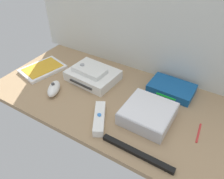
{
  "coord_description": "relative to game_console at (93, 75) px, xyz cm",
  "views": [
    {
      "loc": [
        34.47,
        -57.34,
        57.36
      ],
      "look_at": [
        0.0,
        0.0,
        4.0
      ],
      "focal_mm": 34.83,
      "sensor_mm": 36.0,
      "label": 1
    }
  ],
  "objects": [
    {
      "name": "back_wall",
      "position": [
        13.6,
        18.39,
        29.8
      ],
      "size": [
        110.0,
        1.2,
        64.0
      ],
      "primitive_type": "cube",
      "color": "silver",
      "rests_on": "ground"
    },
    {
      "name": "ground_plane",
      "position": [
        13.6,
        -6.21,
        -3.2
      ],
      "size": [
        100.0,
        48.0,
        2.0
      ],
      "primitive_type": "cube",
      "color": "#9E7F5B",
      "rests_on": "ground"
    },
    {
      "name": "game_console",
      "position": [
        0.0,
        0.0,
        0.0
      ],
      "size": [
        22.14,
        17.69,
        4.4
      ],
      "rotation": [
        0.0,
        0.0,
        -0.07
      ],
      "color": "white",
      "rests_on": "ground_plane"
    },
    {
      "name": "game_case",
      "position": [
        -24.84,
        -6.22,
        -1.44
      ],
      "size": [
        17.82,
        21.74,
        1.56
      ],
      "rotation": [
        0.0,
        0.0,
        -0.25
      ],
      "color": "white",
      "rests_on": "ground_plane"
    },
    {
      "name": "mini_computer",
      "position": [
        30.69,
        -9.86,
        0.44
      ],
      "size": [
        17.29,
        17.29,
        5.3
      ],
      "rotation": [
        0.0,
        0.0,
        -0.02
      ],
      "color": "silver",
      "rests_on": "ground_plane"
    },
    {
      "name": "remote_classic_pad",
      "position": [
        -0.92,
        -1.16,
        3.21
      ],
      "size": [
        15.02,
        9.17,
        2.4
      ],
      "rotation": [
        0.0,
        0.0,
        -0.08
      ],
      "color": "white",
      "rests_on": "game_console"
    },
    {
      "name": "stylus_pen",
      "position": [
        48.37,
        -7.12,
        -1.85
      ],
      "size": [
        1.41,
        9.03,
        0.7
      ],
      "primitive_type": "cylinder",
      "rotation": [
        0.0,
        1.57,
        1.65
      ],
      "color": "red",
      "rests_on": "ground_plane"
    },
    {
      "name": "sensor_bar",
      "position": [
        34.11,
        -25.5,
        -1.5
      ],
      "size": [
        24.02,
        2.15,
        1.4
      ],
      "primitive_type": "cube",
      "rotation": [
        0.0,
        0.0,
        -0.01
      ],
      "color": "black",
      "rests_on": "ground_plane"
    },
    {
      "name": "network_router",
      "position": [
        32.87,
        9.6,
        -0.5
      ],
      "size": [
        18.35,
        12.78,
        3.4
      ],
      "rotation": [
        0.0,
        0.0,
        -0.03
      ],
      "color": "#145193",
      "rests_on": "ground_plane"
    },
    {
      "name": "remote_nunchuk",
      "position": [
        -8.53,
        -15.88,
        -0.16
      ],
      "size": [
        8.39,
        10.91,
        5.1
      ],
      "rotation": [
        0.0,
        0.0,
        0.46
      ],
      "color": "white",
      "rests_on": "ground_plane"
    },
    {
      "name": "remote_wand",
      "position": [
        16.56,
        -19.81,
        -0.69
      ],
      "size": [
        10.45,
        14.64,
        3.4
      ],
      "rotation": [
        0.0,
        0.0,
        0.52
      ],
      "color": "white",
      "rests_on": "ground_plane"
    }
  ]
}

